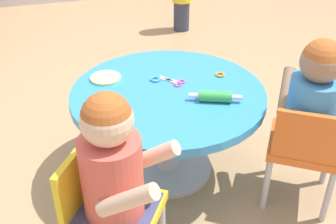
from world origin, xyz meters
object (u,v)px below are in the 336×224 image
object	(u,v)px
craft_table	(168,111)
child_chair_left	(107,210)
child_chair_right	(304,147)
seated_child_right	(314,98)
craft_scissors	(175,82)
seated_child_left	(112,163)
rolling_pin	(215,96)

from	to	relation	value
craft_table	child_chair_left	bearing A→B (deg)	-126.52
child_chair_right	seated_child_right	world-z (taller)	seated_child_right
craft_table	craft_scissors	xyz separation A→B (m)	(0.05, 0.07, 0.11)
craft_scissors	child_chair_right	bearing A→B (deg)	-44.26
child_chair_left	seated_child_right	distance (m)	0.94
craft_scissors	seated_child_right	bearing A→B (deg)	-40.67
seated_child_left	child_chair_right	distance (m)	0.89
craft_table	craft_scissors	world-z (taller)	craft_scissors
craft_table	child_chair_right	bearing A→B (deg)	-36.52
seated_child_left	child_chair_right	xyz separation A→B (m)	(0.85, 0.15, -0.23)
rolling_pin	craft_scissors	xyz separation A→B (m)	(-0.12, 0.22, -0.02)
child_chair_left	seated_child_left	bearing A→B (deg)	-33.35
child_chair_left	child_chair_right	world-z (taller)	same
seated_child_right	rolling_pin	size ratio (longest dim) A/B	2.29
craft_scissors	rolling_pin	bearing A→B (deg)	-60.93
child_chair_left	seated_child_right	size ratio (longest dim) A/B	1.05
craft_table	child_chair_left	size ratio (longest dim) A/B	1.67
child_chair_left	craft_scissors	distance (m)	0.73
child_chair_right	craft_table	bearing A→B (deg)	143.48
seated_child_right	craft_scissors	distance (m)	0.63
child_chair_right	craft_scissors	xyz separation A→B (m)	(-0.45, 0.44, 0.16)
rolling_pin	craft_scissors	bearing A→B (deg)	119.07
seated_child_left	seated_child_right	bearing A→B (deg)	12.12
seated_child_right	rolling_pin	bearing A→B (deg)	151.51
seated_child_right	craft_scissors	bearing A→B (deg)	139.33
seated_child_left	rolling_pin	bearing A→B (deg)	36.52
craft_table	seated_child_right	bearing A→B (deg)	-32.88
seated_child_left	seated_child_right	size ratio (longest dim) A/B	1.00
seated_child_left	child_chair_right	size ratio (longest dim) A/B	0.95
child_chair_right	seated_child_right	bearing A→B (deg)	56.65
craft_scissors	child_chair_left	bearing A→B (deg)	-126.61
rolling_pin	craft_table	bearing A→B (deg)	139.26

